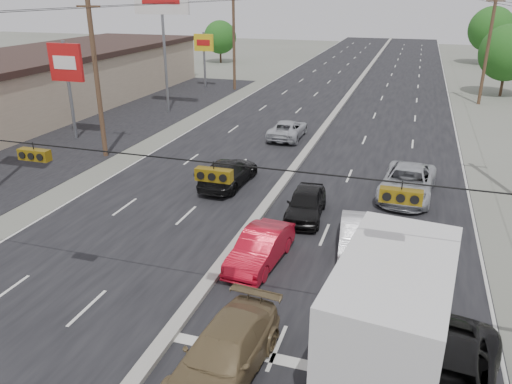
% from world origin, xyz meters
% --- Properties ---
extents(ground, '(200.00, 200.00, 0.00)m').
position_xyz_m(ground, '(0.00, 0.00, 0.00)').
color(ground, '#606356').
rests_on(ground, ground).
extents(road_surface, '(20.00, 160.00, 0.02)m').
position_xyz_m(road_surface, '(0.00, 30.00, 0.00)').
color(road_surface, black).
rests_on(road_surface, ground).
extents(center_median, '(0.50, 160.00, 0.20)m').
position_xyz_m(center_median, '(0.00, 30.00, 0.10)').
color(center_median, gray).
rests_on(center_median, ground).
extents(strip_mall, '(12.00, 42.00, 4.60)m').
position_xyz_m(strip_mall, '(-26.00, 25.00, 2.30)').
color(strip_mall, tan).
rests_on(strip_mall, ground).
extents(parking_lot, '(10.00, 42.00, 0.02)m').
position_xyz_m(parking_lot, '(-17.00, 25.00, 0.00)').
color(parking_lot, black).
rests_on(parking_lot, ground).
extents(utility_pole_left_b, '(1.60, 0.30, 10.00)m').
position_xyz_m(utility_pole_left_b, '(-12.50, 15.00, 5.11)').
color(utility_pole_left_b, '#422D1E').
rests_on(utility_pole_left_b, ground).
extents(utility_pole_left_c, '(1.60, 0.30, 10.00)m').
position_xyz_m(utility_pole_left_c, '(-12.50, 40.00, 5.11)').
color(utility_pole_left_c, '#422D1E').
rests_on(utility_pole_left_c, ground).
extents(utility_pole_right_c, '(1.60, 0.30, 10.00)m').
position_xyz_m(utility_pole_right_c, '(12.50, 40.00, 5.11)').
color(utility_pole_right_c, '#422D1E').
rests_on(utility_pole_right_c, ground).
extents(traffic_signals, '(25.00, 0.30, 0.54)m').
position_xyz_m(traffic_signals, '(1.40, 0.00, 5.49)').
color(traffic_signals, black).
rests_on(traffic_signals, ground).
extents(pole_sign_mid, '(2.60, 0.25, 7.00)m').
position_xyz_m(pole_sign_mid, '(-17.00, 18.00, 5.11)').
color(pole_sign_mid, slate).
rests_on(pole_sign_mid, ground).
extents(pole_sign_billboard, '(5.00, 0.25, 11.00)m').
position_xyz_m(pole_sign_billboard, '(-14.50, 28.00, 8.87)').
color(pole_sign_billboard, slate).
rests_on(pole_sign_billboard, ground).
extents(pole_sign_far, '(2.20, 0.25, 6.00)m').
position_xyz_m(pole_sign_far, '(-16.00, 40.00, 4.41)').
color(pole_sign_far, slate).
rests_on(pole_sign_far, ground).
extents(tree_left_far, '(4.80, 4.80, 6.12)m').
position_xyz_m(tree_left_far, '(-22.00, 60.00, 3.72)').
color(tree_left_far, '#382619').
rests_on(tree_left_far, ground).
extents(tree_right_mid, '(5.60, 5.60, 7.14)m').
position_xyz_m(tree_right_mid, '(15.00, 45.00, 4.34)').
color(tree_right_mid, '#382619').
rests_on(tree_right_mid, ground).
extents(tree_right_far, '(6.40, 6.40, 8.16)m').
position_xyz_m(tree_right_far, '(16.00, 70.00, 4.96)').
color(tree_right_far, '#382619').
rests_on(tree_right_far, ground).
extents(box_truck, '(3.52, 7.93, 3.90)m').
position_xyz_m(box_truck, '(6.68, 0.08, 2.00)').
color(box_truck, black).
rests_on(box_truck, ground).
extents(tan_sedan, '(2.45, 5.10, 1.43)m').
position_xyz_m(tan_sedan, '(2.27, -1.54, 0.72)').
color(tan_sedan, brown).
rests_on(tan_sedan, ground).
extents(red_sedan, '(1.88, 4.37, 1.40)m').
position_xyz_m(red_sedan, '(1.40, 4.71, 0.70)').
color(red_sedan, '#B20A1D').
rests_on(red_sedan, ground).
extents(queue_car_a, '(1.96, 4.27, 1.42)m').
position_xyz_m(queue_car_a, '(2.17, 9.60, 0.71)').
color(queue_car_a, black).
rests_on(queue_car_a, ground).
extents(queue_car_b, '(1.78, 4.05, 1.29)m').
position_xyz_m(queue_car_b, '(4.89, 7.04, 0.65)').
color(queue_car_b, silver).
rests_on(queue_car_b, ground).
extents(queue_car_c, '(3.07, 5.85, 1.57)m').
position_xyz_m(queue_car_c, '(6.70, 13.76, 0.78)').
color(queue_car_c, '#A7ABAF').
rests_on(queue_car_c, ground).
extents(oncoming_near, '(2.26, 5.13, 1.47)m').
position_xyz_m(oncoming_near, '(-2.89, 12.50, 0.73)').
color(oncoming_near, black).
rests_on(oncoming_near, ground).
extents(oncoming_far, '(2.25, 4.84, 1.34)m').
position_xyz_m(oncoming_far, '(-2.09, 22.79, 0.67)').
color(oncoming_far, '#A8AAAF').
rests_on(oncoming_far, ground).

